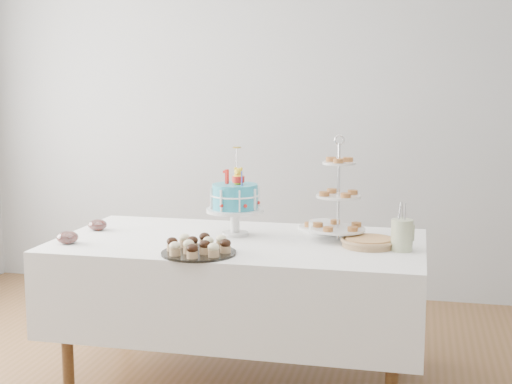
% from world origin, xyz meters
% --- Properties ---
extents(walls, '(5.04, 4.04, 2.70)m').
position_xyz_m(walls, '(0.00, 0.00, 1.35)').
color(walls, '#ADB1B3').
rests_on(walls, floor).
extents(table, '(1.92, 1.02, 0.77)m').
position_xyz_m(table, '(0.00, 0.30, 0.54)').
color(table, white).
rests_on(table, floor).
extents(birthday_cake, '(0.31, 0.31, 0.48)m').
position_xyz_m(birthday_cake, '(-0.05, 0.41, 0.90)').
color(birthday_cake, silver).
rests_on(birthday_cake, table).
extents(cupcake_tray, '(0.36, 0.36, 0.08)m').
position_xyz_m(cupcake_tray, '(-0.11, -0.06, 0.81)').
color(cupcake_tray, black).
rests_on(cupcake_tray, table).
extents(pie, '(0.28, 0.28, 0.05)m').
position_xyz_m(pie, '(0.68, 0.29, 0.80)').
color(pie, tan).
rests_on(pie, table).
extents(tiered_stand, '(0.29, 0.29, 0.56)m').
position_xyz_m(tiered_stand, '(0.51, 0.40, 1.00)').
color(tiered_stand, silver).
rests_on(tiered_stand, table).
extents(plate_stack, '(0.17, 0.17, 0.07)m').
position_xyz_m(plate_stack, '(0.41, 0.58, 0.80)').
color(plate_stack, silver).
rests_on(plate_stack, table).
extents(pastry_plate, '(0.26, 0.26, 0.04)m').
position_xyz_m(pastry_plate, '(0.38, 0.70, 0.79)').
color(pastry_plate, silver).
rests_on(pastry_plate, table).
extents(jam_bowl_a, '(0.11, 0.11, 0.07)m').
position_xyz_m(jam_bowl_a, '(-0.84, 0.02, 0.80)').
color(jam_bowl_a, silver).
rests_on(jam_bowl_a, table).
extents(jam_bowl_b, '(0.11, 0.11, 0.06)m').
position_xyz_m(jam_bowl_b, '(-0.84, 0.37, 0.80)').
color(jam_bowl_b, silver).
rests_on(jam_bowl_b, table).
extents(utensil_pitcher, '(0.11, 0.11, 0.24)m').
position_xyz_m(utensil_pitcher, '(0.84, 0.24, 0.85)').
color(utensil_pitcher, beige).
rests_on(utensil_pitcher, table).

